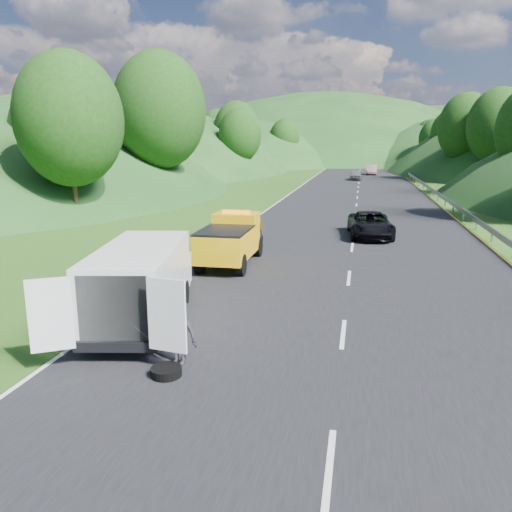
% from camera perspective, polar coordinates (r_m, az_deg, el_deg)
% --- Properties ---
extents(ground, '(320.00, 320.00, 0.00)m').
position_cam_1_polar(ground, '(16.51, -0.32, -5.64)').
color(ground, '#38661E').
rests_on(ground, ground).
extents(road_surface, '(14.00, 200.00, 0.02)m').
position_cam_1_polar(road_surface, '(55.55, 11.56, 7.20)').
color(road_surface, black).
rests_on(road_surface, ground).
extents(guardrail, '(0.06, 140.00, 1.52)m').
position_cam_1_polar(guardrail, '(68.37, 17.85, 7.86)').
color(guardrail, gray).
rests_on(guardrail, ground).
extents(tree_line_left, '(14.00, 140.00, 14.00)m').
position_cam_1_polar(tree_line_left, '(78.71, -4.71, 9.00)').
color(tree_line_left, '#265017').
rests_on(tree_line_left, ground).
extents(tree_line_right, '(14.00, 140.00, 14.00)m').
position_cam_1_polar(tree_line_right, '(78.02, 26.69, 7.66)').
color(tree_line_right, '#265017').
rests_on(tree_line_right, ground).
extents(hills_backdrop, '(201.00, 288.60, 44.00)m').
position_cam_1_polar(hills_backdrop, '(150.13, 13.27, 10.53)').
color(hills_backdrop, '#2D5B23').
rests_on(hills_backdrop, ground).
extents(tow_truck, '(2.06, 5.29, 2.26)m').
position_cam_1_polar(tow_truck, '(21.75, -2.86, 1.89)').
color(tow_truck, black).
rests_on(tow_truck, ground).
extents(white_van, '(4.05, 6.98, 2.33)m').
position_cam_1_polar(white_van, '(14.96, -12.93, -2.66)').
color(white_van, black).
rests_on(white_van, ground).
extents(woman, '(0.65, 0.77, 1.82)m').
position_cam_1_polar(woman, '(19.23, -10.85, -3.18)').
color(woman, silver).
rests_on(woman, ground).
extents(child, '(0.59, 0.54, 0.97)m').
position_cam_1_polar(child, '(16.71, -9.97, -5.61)').
color(child, tan).
rests_on(child, ground).
extents(worker, '(1.19, 0.83, 1.69)m').
position_cam_1_polar(worker, '(12.46, -8.87, -12.16)').
color(worker, black).
rests_on(worker, ground).
extents(suitcase, '(0.38, 0.21, 0.61)m').
position_cam_1_polar(suitcase, '(18.55, -15.22, -3.03)').
color(suitcase, '#62644B').
rests_on(suitcase, ground).
extents(spare_tire, '(0.72, 0.72, 0.20)m').
position_cam_1_polar(spare_tire, '(11.94, -10.20, -13.39)').
color(spare_tire, black).
rests_on(spare_tire, ground).
extents(passing_suv, '(2.73, 5.21, 1.40)m').
position_cam_1_polar(passing_suv, '(29.02, 12.87, 2.14)').
color(passing_suv, black).
rests_on(passing_suv, ground).
extents(dist_car_a, '(1.63, 4.05, 1.38)m').
position_cam_1_polar(dist_car_a, '(73.30, 11.30, 8.52)').
color(dist_car_a, '#535258').
rests_on(dist_car_a, ground).
extents(dist_car_b, '(1.67, 4.78, 1.57)m').
position_cam_1_polar(dist_car_b, '(86.08, 13.02, 9.05)').
color(dist_car_b, '#7A5156').
rests_on(dist_car_b, ground).
extents(dist_car_c, '(2.12, 5.22, 1.51)m').
position_cam_1_polar(dist_car_c, '(109.10, 11.62, 9.85)').
color(dist_car_c, '#9B4F4D').
rests_on(dist_car_c, ground).
extents(dist_car_d, '(1.63, 4.05, 1.38)m').
position_cam_1_polar(dist_car_d, '(123.40, 11.03, 10.20)').
color(dist_car_d, '#3D4967').
rests_on(dist_car_d, ground).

